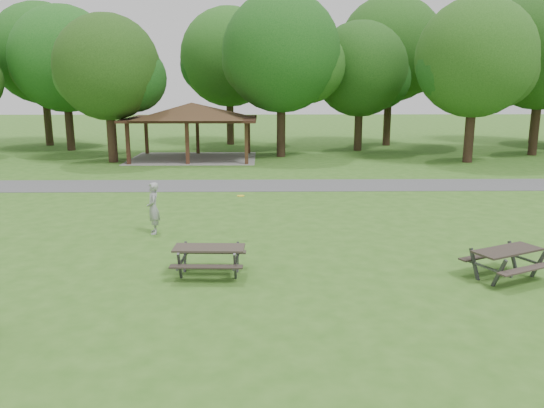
% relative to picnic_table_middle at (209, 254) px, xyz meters
% --- Properties ---
extents(ground, '(160.00, 160.00, 0.00)m').
position_rel_picnic_table_middle_xyz_m(ground, '(0.69, -1.28, -0.59)').
color(ground, '#35661D').
rests_on(ground, ground).
extents(asphalt_path, '(120.00, 3.20, 0.02)m').
position_rel_picnic_table_middle_xyz_m(asphalt_path, '(0.69, 12.72, -0.58)').
color(asphalt_path, '#4D4D50').
rests_on(asphalt_path, ground).
extents(pavilion, '(8.60, 7.01, 3.76)m').
position_rel_picnic_table_middle_xyz_m(pavilion, '(-3.31, 22.72, 2.48)').
color(pavilion, '#321B12').
rests_on(pavilion, ground).
extents(tree_row_c, '(8.19, 7.80, 10.67)m').
position_rel_picnic_table_middle_xyz_m(tree_row_c, '(-13.22, 27.74, 5.95)').
color(tree_row_c, black).
rests_on(tree_row_c, ground).
extents(tree_row_d, '(6.93, 6.60, 9.27)m').
position_rel_picnic_table_middle_xyz_m(tree_row_d, '(-8.23, 21.24, 5.18)').
color(tree_row_d, '#301F15').
rests_on(tree_row_d, ground).
extents(tree_row_e, '(8.40, 8.00, 11.02)m').
position_rel_picnic_table_middle_xyz_m(tree_row_e, '(2.78, 23.74, 6.19)').
color(tree_row_e, black).
rests_on(tree_row_e, ground).
extents(tree_row_f, '(7.35, 7.00, 9.55)m').
position_rel_picnic_table_middle_xyz_m(tree_row_f, '(8.77, 27.24, 5.25)').
color(tree_row_f, black).
rests_on(tree_row_f, ground).
extents(tree_row_g, '(7.77, 7.40, 10.25)m').
position_rel_picnic_table_middle_xyz_m(tree_row_g, '(14.78, 20.74, 5.74)').
color(tree_row_g, black).
rests_on(tree_row_g, ground).
extents(tree_row_h, '(8.61, 8.20, 11.37)m').
position_rel_picnic_table_middle_xyz_m(tree_row_h, '(20.79, 24.24, 6.44)').
color(tree_row_h, black).
rests_on(tree_row_h, ground).
extents(tree_deep_a, '(8.40, 8.00, 11.38)m').
position_rel_picnic_table_middle_xyz_m(tree_deep_a, '(-16.22, 31.24, 6.54)').
color(tree_deep_a, '#2E2114').
rests_on(tree_deep_a, ground).
extents(tree_deep_b, '(8.40, 8.00, 11.13)m').
position_rel_picnic_table_middle_xyz_m(tree_deep_b, '(-1.22, 31.74, 6.30)').
color(tree_deep_b, '#302015').
rests_on(tree_deep_b, ground).
extents(tree_deep_c, '(8.82, 8.40, 11.90)m').
position_rel_picnic_table_middle_xyz_m(tree_deep_c, '(11.79, 30.74, 6.86)').
color(tree_deep_c, '#322016').
rests_on(tree_deep_c, ground).
extents(tree_deep_d, '(8.40, 8.00, 11.27)m').
position_rel_picnic_table_middle_xyz_m(tree_deep_d, '(24.78, 32.24, 6.44)').
color(tree_deep_d, black).
rests_on(tree_deep_d, ground).
extents(picnic_table_middle, '(1.89, 1.55, 0.80)m').
position_rel_picnic_table_middle_xyz_m(picnic_table_middle, '(0.00, 0.00, 0.00)').
color(picnic_table_middle, '#322A24').
rests_on(picnic_table_middle, ground).
extents(picnic_table_far, '(2.32, 2.15, 0.81)m').
position_rel_picnic_table_middle_xyz_m(picnic_table_far, '(7.66, -0.38, 0.01)').
color(picnic_table_far, '#2B241F').
rests_on(picnic_table_far, ground).
extents(frisbee_in_flight, '(0.32, 0.32, 0.02)m').
position_rel_picnic_table_middle_xyz_m(frisbee_in_flight, '(0.69, 3.47, 0.82)').
color(frisbee_in_flight, yellow).
rests_on(frisbee_in_flight, ground).
extents(frisbee_thrower, '(0.56, 0.72, 1.74)m').
position_rel_picnic_table_middle_xyz_m(frisbee_thrower, '(-2.26, 4.06, 0.28)').
color(frisbee_thrower, '#99999C').
rests_on(frisbee_thrower, ground).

